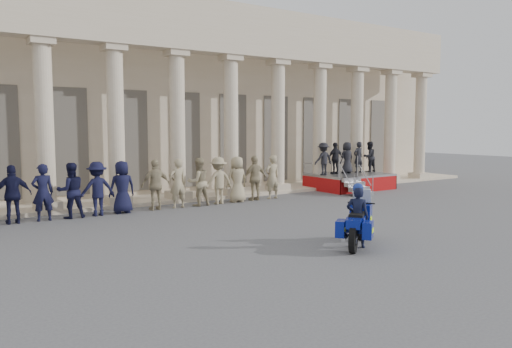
% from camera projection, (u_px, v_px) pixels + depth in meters
% --- Properties ---
extents(ground, '(90.00, 90.00, 0.00)m').
position_uv_depth(ground, '(259.00, 241.00, 13.74)').
color(ground, '#48484B').
rests_on(ground, ground).
extents(building, '(40.00, 12.50, 9.00)m').
position_uv_depth(building, '(98.00, 100.00, 25.53)').
color(building, '#BEAB8F').
rests_on(building, ground).
extents(officer_rank, '(17.65, 0.73, 1.93)m').
position_uv_depth(officer_rank, '(66.00, 191.00, 17.08)').
color(officer_rank, black).
rests_on(officer_rank, ground).
extents(reviewing_stand, '(4.11, 3.82, 2.39)m').
position_uv_depth(reviewing_stand, '(347.00, 164.00, 25.25)').
color(reviewing_stand, gray).
rests_on(reviewing_stand, ground).
extents(motorcycle, '(1.91, 1.62, 1.45)m').
position_uv_depth(motorcycle, '(358.00, 223.00, 13.15)').
color(motorcycle, black).
rests_on(motorcycle, ground).
extents(rider, '(0.66, 0.70, 1.70)m').
position_uv_depth(rider, '(358.00, 215.00, 13.01)').
color(rider, black).
rests_on(rider, ground).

